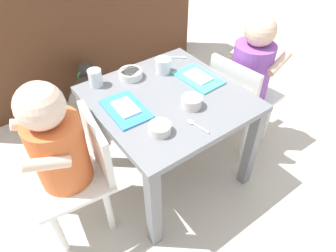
{
  "coord_description": "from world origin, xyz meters",
  "views": [
    {
      "loc": [
        -0.58,
        -0.79,
        1.18
      ],
      "look_at": [
        0.0,
        0.0,
        0.3
      ],
      "focal_mm": 32.03,
      "sensor_mm": 36.0,
      "label": 1
    }
  ],
  "objects_px": {
    "water_cup_left": "(163,66)",
    "spoon_by_left_tray": "(196,125)",
    "dog": "(84,94)",
    "dining_table": "(168,111)",
    "food_tray_left": "(126,109)",
    "water_cup_right": "(95,79)",
    "seated_child_left": "(61,148)",
    "veggie_bowl_far": "(131,74)",
    "cereal_bowl_left_side": "(192,102)",
    "cereal_bowl_right_side": "(160,128)",
    "spoon_by_right_tray": "(178,57)",
    "food_tray_right": "(198,78)",
    "seated_child_right": "(250,71)"
  },
  "relations": [
    {
      "from": "water_cup_right",
      "to": "spoon_by_left_tray",
      "type": "height_order",
      "value": "water_cup_right"
    },
    {
      "from": "dining_table",
      "to": "spoon_by_right_tray",
      "type": "bearing_deg",
      "value": 44.65
    },
    {
      "from": "water_cup_right",
      "to": "spoon_by_right_tray",
      "type": "xyz_separation_m",
      "value": [
        0.42,
        -0.02,
        -0.03
      ]
    },
    {
      "from": "food_tray_left",
      "to": "water_cup_right",
      "type": "bearing_deg",
      "value": 93.98
    },
    {
      "from": "seated_child_right",
      "to": "cereal_bowl_left_side",
      "type": "distance_m",
      "value": 0.43
    },
    {
      "from": "seated_child_left",
      "to": "veggie_bowl_far",
      "type": "distance_m",
      "value": 0.46
    },
    {
      "from": "spoon_by_left_tray",
      "to": "dog",
      "type": "bearing_deg",
      "value": 98.55
    },
    {
      "from": "dining_table",
      "to": "cereal_bowl_left_side",
      "type": "xyz_separation_m",
      "value": [
        0.03,
        -0.11,
        0.1
      ]
    },
    {
      "from": "dog",
      "to": "food_tray_right",
      "type": "bearing_deg",
      "value": -60.5
    },
    {
      "from": "seated_child_right",
      "to": "water_cup_right",
      "type": "distance_m",
      "value": 0.71
    },
    {
      "from": "seated_child_right",
      "to": "cereal_bowl_right_side",
      "type": "bearing_deg",
      "value": -168.68
    },
    {
      "from": "water_cup_right",
      "to": "seated_child_left",
      "type": "bearing_deg",
      "value": -137.03
    },
    {
      "from": "dog",
      "to": "water_cup_right",
      "type": "relative_size",
      "value": 5.83
    },
    {
      "from": "dining_table",
      "to": "cereal_bowl_left_side",
      "type": "distance_m",
      "value": 0.15
    },
    {
      "from": "veggie_bowl_far",
      "to": "cereal_bowl_right_side",
      "type": "bearing_deg",
      "value": -105.42
    },
    {
      "from": "food_tray_right",
      "to": "spoon_by_left_tray",
      "type": "xyz_separation_m",
      "value": [
        -0.21,
        -0.23,
        -0.0
      ]
    },
    {
      "from": "dog",
      "to": "dining_table",
      "type": "bearing_deg",
      "value": -76.43
    },
    {
      "from": "cereal_bowl_right_side",
      "to": "seated_child_right",
      "type": "bearing_deg",
      "value": 11.32
    },
    {
      "from": "seated_child_left",
      "to": "food_tray_right",
      "type": "distance_m",
      "value": 0.64
    },
    {
      "from": "seated_child_left",
      "to": "food_tray_left",
      "type": "distance_m",
      "value": 0.28
    },
    {
      "from": "cereal_bowl_left_side",
      "to": "veggie_bowl_far",
      "type": "height_order",
      "value": "cereal_bowl_left_side"
    },
    {
      "from": "dining_table",
      "to": "food_tray_left",
      "type": "bearing_deg",
      "value": 172.27
    },
    {
      "from": "dining_table",
      "to": "spoon_by_right_tray",
      "type": "relative_size",
      "value": 6.61
    },
    {
      "from": "seated_child_left",
      "to": "seated_child_right",
      "type": "height_order",
      "value": "seated_child_left"
    },
    {
      "from": "dog",
      "to": "food_tray_left",
      "type": "height_order",
      "value": "food_tray_left"
    },
    {
      "from": "cereal_bowl_left_side",
      "to": "water_cup_right",
      "type": "bearing_deg",
      "value": 123.53
    },
    {
      "from": "dining_table",
      "to": "cereal_bowl_left_side",
      "type": "bearing_deg",
      "value": -72.31
    },
    {
      "from": "food_tray_right",
      "to": "water_cup_left",
      "type": "bearing_deg",
      "value": 124.05
    },
    {
      "from": "food_tray_left",
      "to": "water_cup_left",
      "type": "distance_m",
      "value": 0.3
    },
    {
      "from": "dog",
      "to": "spoon_by_right_tray",
      "type": "relative_size",
      "value": 4.75
    },
    {
      "from": "dining_table",
      "to": "spoon_by_right_tray",
      "type": "distance_m",
      "value": 0.32
    },
    {
      "from": "water_cup_left",
      "to": "spoon_by_left_tray",
      "type": "xyz_separation_m",
      "value": [
        -0.11,
        -0.36,
        -0.03
      ]
    },
    {
      "from": "spoon_by_right_tray",
      "to": "food_tray_right",
      "type": "bearing_deg",
      "value": -101.84
    },
    {
      "from": "dog",
      "to": "water_cup_left",
      "type": "xyz_separation_m",
      "value": [
        0.24,
        -0.44,
        0.31
      ]
    },
    {
      "from": "food_tray_right",
      "to": "cereal_bowl_left_side",
      "type": "xyz_separation_m",
      "value": [
        -0.15,
        -0.13,
        0.02
      ]
    },
    {
      "from": "food_tray_right",
      "to": "water_cup_left",
      "type": "xyz_separation_m",
      "value": [
        -0.09,
        0.14,
        0.02
      ]
    },
    {
      "from": "food_tray_left",
      "to": "water_cup_left",
      "type": "height_order",
      "value": "water_cup_left"
    },
    {
      "from": "food_tray_right",
      "to": "cereal_bowl_left_side",
      "type": "distance_m",
      "value": 0.2
    },
    {
      "from": "food_tray_right",
      "to": "cereal_bowl_right_side",
      "type": "distance_m",
      "value": 0.38
    },
    {
      "from": "veggie_bowl_far",
      "to": "spoon_by_right_tray",
      "type": "xyz_separation_m",
      "value": [
        0.27,
        0.01,
        -0.02
      ]
    },
    {
      "from": "cereal_bowl_left_side",
      "to": "spoon_by_left_tray",
      "type": "relative_size",
      "value": 0.8
    },
    {
      "from": "spoon_by_left_tray",
      "to": "water_cup_left",
      "type": "bearing_deg",
      "value": 72.43
    },
    {
      "from": "seated_child_left",
      "to": "spoon_by_left_tray",
      "type": "bearing_deg",
      "value": -25.39
    },
    {
      "from": "cereal_bowl_left_side",
      "to": "veggie_bowl_far",
      "type": "distance_m",
      "value": 0.32
    },
    {
      "from": "cereal_bowl_left_side",
      "to": "cereal_bowl_right_side",
      "type": "bearing_deg",
      "value": -165.34
    },
    {
      "from": "seated_child_left",
      "to": "dog",
      "type": "height_order",
      "value": "seated_child_left"
    },
    {
      "from": "seated_child_right",
      "to": "veggie_bowl_far",
      "type": "relative_size",
      "value": 6.85
    },
    {
      "from": "cereal_bowl_left_side",
      "to": "spoon_by_right_tray",
      "type": "relative_size",
      "value": 0.89
    },
    {
      "from": "water_cup_left",
      "to": "seated_child_right",
      "type": "bearing_deg",
      "value": -27.97
    },
    {
      "from": "seated_child_right",
      "to": "dog",
      "type": "height_order",
      "value": "seated_child_right"
    }
  ]
}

